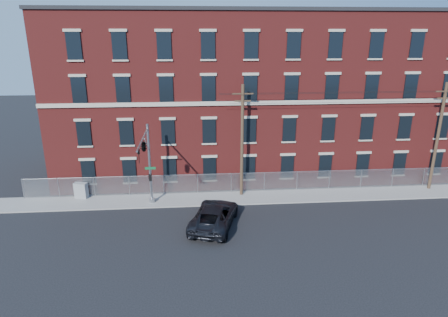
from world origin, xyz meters
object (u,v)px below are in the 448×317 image
at_px(traffic_signal_mast, 145,152).
at_px(utility_pole_near, 242,139).
at_px(pickup_truck, 214,215).
at_px(utility_cabinet, 81,190).

bearing_deg(traffic_signal_mast, utility_pole_near, 23.14).
bearing_deg(pickup_truck, utility_pole_near, -100.20).
distance_m(traffic_signal_mast, utility_pole_near, 8.70).
relative_size(utility_pole_near, utility_cabinet, 7.11).
relative_size(utility_pole_near, pickup_truck, 1.58).
distance_m(utility_pole_near, utility_cabinet, 15.08).
bearing_deg(traffic_signal_mast, utility_cabinet, 149.10).
distance_m(traffic_signal_mast, utility_cabinet, 8.73).
bearing_deg(pickup_truck, utility_cabinet, -11.20).
height_order(traffic_signal_mast, pickup_truck, traffic_signal_mast).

